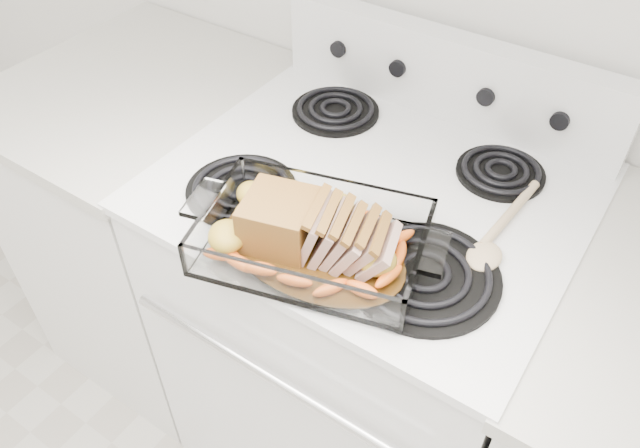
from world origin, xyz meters
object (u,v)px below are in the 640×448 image
Objects in this scene: electric_range at (362,328)px; baking_dish at (313,244)px; pork_roast at (305,226)px; counter_left at (163,226)px.

baking_dish is (0.01, -0.22, 0.48)m from electric_range.
electric_range is 4.41× the size of pork_roast.
electric_range is at bearing 66.36° from pork_roast.
pork_roast is at bearing 164.53° from baking_dish.
electric_range reaches higher than pork_roast.
counter_left is at bearing 138.51° from pork_roast.
pork_roast reaches higher than baking_dish.
baking_dish is at bearing -17.99° from counter_left.
baking_dish is 1.42× the size of pork_roast.
counter_left is 0.88m from pork_roast.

